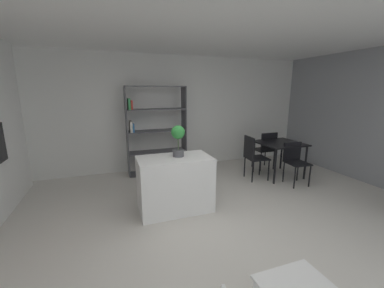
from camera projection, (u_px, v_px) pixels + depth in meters
ground_plane at (220, 227)px, 3.37m from camera, size 10.20×10.20×0.00m
ceiling_slab at (226, 15)px, 2.76m from camera, size 7.40×5.96×0.06m
back_partition at (168, 113)px, 5.78m from camera, size 7.40×0.06×2.74m
kitchen_island at (175, 184)px, 3.79m from camera, size 1.15×0.65×0.88m
potted_plant_on_island at (178, 138)px, 3.69m from camera, size 0.22×0.22×0.50m
open_bookshelf at (154, 129)px, 5.39m from camera, size 1.35×0.38×2.01m
dining_table at (280, 146)px, 5.27m from camera, size 0.92×0.89×0.78m
dining_chair_near at (295, 159)px, 4.87m from camera, size 0.44×0.45×0.86m
dining_chair_far at (266, 147)px, 5.73m from camera, size 0.44×0.41×0.93m
dining_chair_island_side at (253, 154)px, 5.09m from camera, size 0.48×0.46×0.96m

